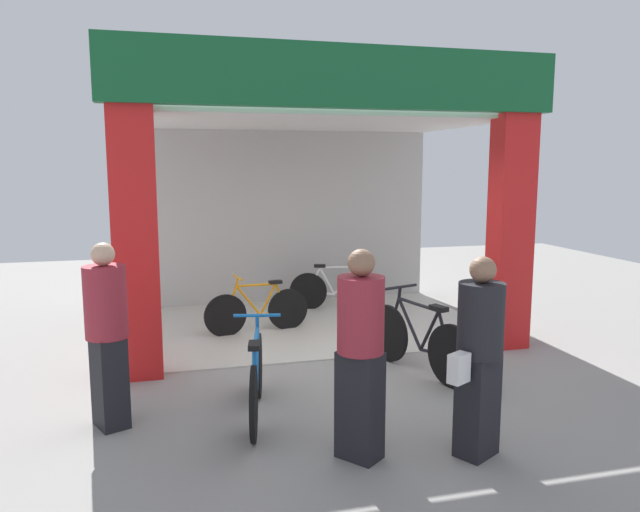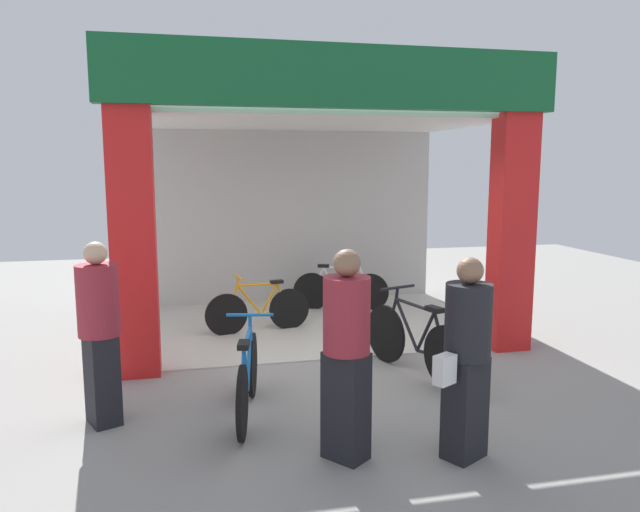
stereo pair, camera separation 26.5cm
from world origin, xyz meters
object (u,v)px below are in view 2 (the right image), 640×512
object	(u,v)px
bicycle_inside_0	(340,290)
pedestrian_0	(346,352)
bicycle_parked_1	(248,378)
bicycle_inside_1	(259,309)
pedestrian_1	(100,330)
pedestrian_2	(466,356)
bicycle_parked_0	(415,342)

from	to	relation	value
bicycle_inside_0	pedestrian_0	xyz separation A→B (m)	(-1.22, -4.87, 0.55)
bicycle_parked_1	pedestrian_0	world-z (taller)	pedestrian_0
bicycle_inside_1	pedestrian_1	size ratio (longest dim) A/B	0.89
pedestrian_2	pedestrian_1	bearing A→B (deg)	155.49
pedestrian_2	bicycle_inside_1	bearing A→B (deg)	106.03
pedestrian_1	pedestrian_2	distance (m)	3.19
pedestrian_1	pedestrian_2	xyz separation A→B (m)	(2.91, -1.32, -0.02)
bicycle_parked_1	pedestrian_1	xyz separation A→B (m)	(-1.30, 0.12, 0.51)
bicycle_inside_0	pedestrian_1	distance (m)	4.95
pedestrian_0	pedestrian_2	xyz separation A→B (m)	(0.93, -0.20, -0.04)
bicycle_parked_1	pedestrian_0	distance (m)	1.32
bicycle_parked_1	pedestrian_2	bearing A→B (deg)	-36.82
bicycle_inside_0	pedestrian_1	world-z (taller)	pedestrian_1
bicycle_inside_0	bicycle_parked_1	bearing A→B (deg)	-116.13
bicycle_parked_0	pedestrian_1	size ratio (longest dim) A/B	1.00
bicycle_inside_0	pedestrian_2	world-z (taller)	pedestrian_2
bicycle_parked_0	pedestrian_2	bearing A→B (deg)	-99.82
bicycle_inside_0	pedestrian_0	world-z (taller)	pedestrian_0
bicycle_parked_0	pedestrian_0	world-z (taller)	pedestrian_0
pedestrian_0	pedestrian_2	size ratio (longest dim) A/B	1.04
bicycle_inside_1	bicycle_parked_1	xyz separation A→B (m)	(-0.45, -2.83, 0.03)
bicycle_parked_1	bicycle_parked_0	bearing A→B (deg)	20.45
bicycle_inside_0	bicycle_parked_1	xyz separation A→B (m)	(-1.89, -3.86, 0.02)
bicycle_parked_0	pedestrian_1	world-z (taller)	pedestrian_1
bicycle_inside_0	pedestrian_2	size ratio (longest dim) A/B	0.91
bicycle_parked_0	bicycle_inside_0	bearing A→B (deg)	90.77
bicycle_parked_1	bicycle_inside_0	bearing A→B (deg)	63.87
bicycle_inside_1	pedestrian_0	world-z (taller)	pedestrian_0
pedestrian_1	pedestrian_2	size ratio (longest dim) A/B	1.02
bicycle_inside_0	bicycle_parked_0	size ratio (longest dim) A/B	0.89
bicycle_inside_0	bicycle_parked_0	distance (m)	3.14
bicycle_inside_0	pedestrian_2	xyz separation A→B (m)	(-0.29, -5.06, 0.51)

